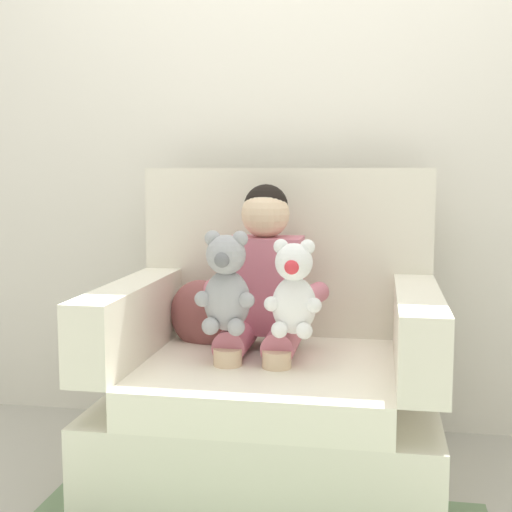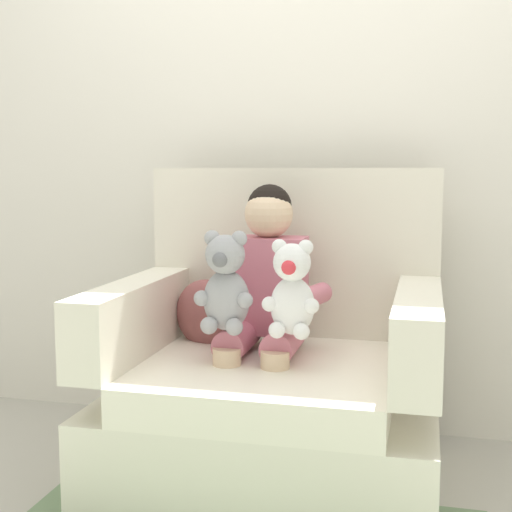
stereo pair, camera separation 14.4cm
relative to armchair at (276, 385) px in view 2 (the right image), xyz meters
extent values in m
plane|color=#ADA89E|center=(0.00, -0.05, -0.34)|extent=(8.00, 8.00, 0.00)
cube|color=silver|center=(0.00, 0.61, 0.96)|extent=(6.00, 0.10, 2.60)
cube|color=silver|center=(0.00, -0.05, -0.18)|extent=(1.09, 0.92, 0.33)
cube|color=white|center=(0.00, -0.12, 0.05)|extent=(0.81, 0.78, 0.12)
cube|color=silver|center=(0.00, 0.34, 0.43)|extent=(1.09, 0.14, 0.64)
cube|color=silver|center=(-0.48, -0.12, 0.23)|extent=(0.14, 0.78, 0.25)
cube|color=silver|center=(0.48, -0.12, 0.23)|extent=(0.14, 0.78, 0.25)
cube|color=#C66B7F|center=(-0.05, 0.09, 0.34)|extent=(0.26, 0.16, 0.34)
sphere|color=beige|center=(-0.05, 0.09, 0.59)|extent=(0.17, 0.17, 0.17)
sphere|color=black|center=(-0.05, 0.10, 0.61)|extent=(0.16, 0.16, 0.16)
cylinder|color=#C66B7F|center=(-0.13, -0.04, 0.17)|extent=(0.11, 0.26, 0.11)
cylinder|color=beige|center=(-0.13, -0.17, 0.02)|extent=(0.09, 0.09, 0.30)
cylinder|color=#C66B7F|center=(0.03, -0.04, 0.17)|extent=(0.11, 0.26, 0.11)
cylinder|color=beige|center=(0.03, -0.17, 0.02)|extent=(0.09, 0.09, 0.30)
cylinder|color=#C66B7F|center=(-0.21, -0.03, 0.32)|extent=(0.13, 0.27, 0.07)
cylinder|color=#C66B7F|center=(0.11, -0.03, 0.32)|extent=(0.13, 0.27, 0.07)
ellipsoid|color=white|center=(0.09, -0.16, 0.31)|extent=(0.14, 0.12, 0.18)
sphere|color=white|center=(0.09, -0.17, 0.45)|extent=(0.12, 0.12, 0.12)
sphere|color=#DB333D|center=(0.09, -0.23, 0.44)|extent=(0.05, 0.05, 0.05)
sphere|color=white|center=(0.05, -0.17, 0.50)|extent=(0.05, 0.05, 0.05)
sphere|color=white|center=(0.02, -0.20, 0.32)|extent=(0.05, 0.05, 0.05)
sphere|color=white|center=(0.05, -0.21, 0.24)|extent=(0.05, 0.05, 0.05)
sphere|color=white|center=(0.13, -0.17, 0.50)|extent=(0.05, 0.05, 0.05)
sphere|color=white|center=(0.15, -0.20, 0.32)|extent=(0.05, 0.05, 0.05)
sphere|color=white|center=(0.13, -0.21, 0.24)|extent=(0.05, 0.05, 0.05)
ellipsoid|color=#9E9EA3|center=(-0.13, -0.15, 0.32)|extent=(0.15, 0.13, 0.20)
sphere|color=#9E9EA3|center=(-0.13, -0.16, 0.47)|extent=(0.13, 0.13, 0.13)
sphere|color=slate|center=(-0.13, -0.22, 0.46)|extent=(0.05, 0.05, 0.05)
sphere|color=#9E9EA3|center=(-0.18, -0.16, 0.52)|extent=(0.05, 0.05, 0.05)
sphere|color=#9E9EA3|center=(-0.20, -0.19, 0.33)|extent=(0.05, 0.05, 0.05)
sphere|color=#9E9EA3|center=(-0.17, -0.21, 0.25)|extent=(0.06, 0.06, 0.06)
sphere|color=#9E9EA3|center=(-0.09, -0.16, 0.52)|extent=(0.05, 0.05, 0.05)
sphere|color=#9E9EA3|center=(-0.06, -0.19, 0.33)|extent=(0.05, 0.05, 0.05)
sphere|color=#9E9EA3|center=(-0.09, -0.21, 0.25)|extent=(0.06, 0.06, 0.06)
ellipsoid|color=#8C4C4C|center=(-0.29, 0.12, 0.21)|extent=(0.28, 0.18, 0.26)
camera|label=1|loc=(0.35, -2.34, 0.74)|focal=49.38mm
camera|label=2|loc=(0.49, -2.31, 0.74)|focal=49.38mm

